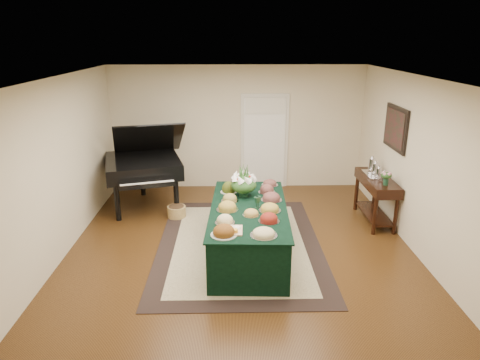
{
  "coord_description": "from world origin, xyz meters",
  "views": [
    {
      "loc": [
        -0.15,
        -6.26,
        3.26
      ],
      "look_at": [
        0.0,
        0.3,
        1.05
      ],
      "focal_mm": 32.0,
      "sensor_mm": 36.0,
      "label": 1
    }
  ],
  "objects_px": {
    "grand_piano": "(144,165)",
    "mahogany_sideboard": "(376,187)",
    "buffet_table": "(249,231)",
    "floral_centerpiece": "(244,182)"
  },
  "relations": [
    {
      "from": "mahogany_sideboard",
      "to": "buffet_table",
      "type": "bearing_deg",
      "value": -152.74
    },
    {
      "from": "floral_centerpiece",
      "to": "mahogany_sideboard",
      "type": "bearing_deg",
      "value": 16.82
    },
    {
      "from": "floral_centerpiece",
      "to": "buffet_table",
      "type": "bearing_deg",
      "value": -82.85
    },
    {
      "from": "floral_centerpiece",
      "to": "mahogany_sideboard",
      "type": "height_order",
      "value": "floral_centerpiece"
    },
    {
      "from": "grand_piano",
      "to": "mahogany_sideboard",
      "type": "height_order",
      "value": "grand_piano"
    },
    {
      "from": "buffet_table",
      "to": "floral_centerpiece",
      "type": "relative_size",
      "value": 5.84
    },
    {
      "from": "floral_centerpiece",
      "to": "mahogany_sideboard",
      "type": "xyz_separation_m",
      "value": [
        2.44,
        0.74,
        -0.38
      ]
    },
    {
      "from": "grand_piano",
      "to": "mahogany_sideboard",
      "type": "bearing_deg",
      "value": -10.89
    },
    {
      "from": "floral_centerpiece",
      "to": "mahogany_sideboard",
      "type": "relative_size",
      "value": 0.32
    },
    {
      "from": "buffet_table",
      "to": "grand_piano",
      "type": "height_order",
      "value": "grand_piano"
    }
  ]
}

